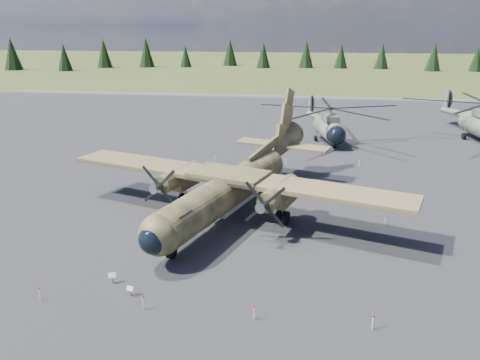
# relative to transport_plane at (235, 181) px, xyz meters

# --- Properties ---
(ground) EXTENTS (500.00, 500.00, 0.00)m
(ground) POSITION_rel_transport_plane_xyz_m (-4.64, -0.99, -2.71)
(ground) COLOR #4E5224
(ground) RESTS_ON ground
(apron) EXTENTS (120.00, 120.00, 0.04)m
(apron) POSITION_rel_transport_plane_xyz_m (-4.64, 9.01, -2.71)
(apron) COLOR #57585C
(apron) RESTS_ON ground
(transport_plane) EXTENTS (28.13, 25.07, 9.43)m
(transport_plane) POSITION_rel_transport_plane_xyz_m (0.00, 0.00, 0.00)
(transport_plane) COLOR #35391E
(transport_plane) RESTS_ON ground
(helicopter_near) EXTENTS (22.54, 23.75, 4.76)m
(helicopter_near) POSITION_rel_transport_plane_xyz_m (8.28, 25.54, 0.67)
(helicopter_near) COLOR #666759
(helicopter_near) RESTS_ON ground
(info_placard_left) EXTENTS (0.48, 0.32, 0.70)m
(info_placard_left) POSITION_rel_transport_plane_xyz_m (-5.41, -12.15, -2.24)
(info_placard_left) COLOR gray
(info_placard_left) RESTS_ON ground
(info_placard_right) EXTENTS (0.42, 0.24, 0.62)m
(info_placard_right) POSITION_rel_transport_plane_xyz_m (-3.85, -13.31, -2.30)
(info_placard_right) COLOR gray
(info_placard_right) RESTS_ON ground
(barrier_fence) EXTENTS (33.12, 29.62, 0.85)m
(barrier_fence) POSITION_rel_transport_plane_xyz_m (-5.11, -1.07, -2.20)
(barrier_fence) COLOR white
(barrier_fence) RESTS_ON ground
(treeline) EXTENTS (308.87, 305.01, 10.98)m
(treeline) POSITION_rel_transport_plane_xyz_m (-7.05, -0.64, 2.11)
(treeline) COLOR black
(treeline) RESTS_ON ground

